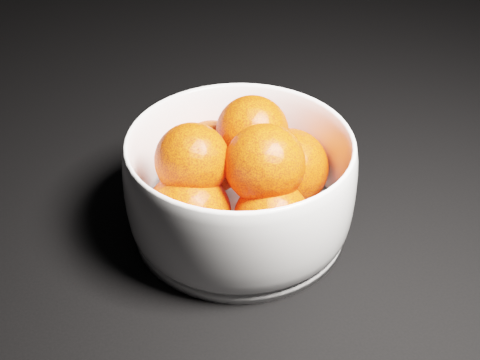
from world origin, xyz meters
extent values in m
cylinder|color=white|center=(-0.25, 0.25, 0.01)|extent=(0.18, 0.18, 0.01)
sphere|color=#FF3707|center=(-0.20, 0.27, 0.04)|extent=(0.07, 0.07, 0.07)
sphere|color=#FF3707|center=(-0.26, 0.30, 0.04)|extent=(0.06, 0.06, 0.06)
sphere|color=#FF3707|center=(-0.30, 0.23, 0.04)|extent=(0.07, 0.07, 0.07)
sphere|color=#FF3707|center=(-0.23, 0.21, 0.04)|extent=(0.06, 0.06, 0.06)
sphere|color=#FF3707|center=(-0.23, 0.27, 0.08)|extent=(0.06, 0.06, 0.06)
sphere|color=#FF3707|center=(-0.29, 0.25, 0.08)|extent=(0.06, 0.06, 0.06)
sphere|color=#FF3707|center=(-0.24, 0.23, 0.08)|extent=(0.06, 0.06, 0.06)
camera|label=1|loc=(-0.35, -0.18, 0.38)|focal=50.00mm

